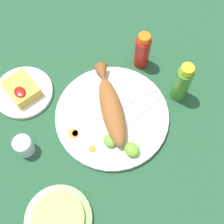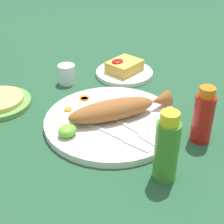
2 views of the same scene
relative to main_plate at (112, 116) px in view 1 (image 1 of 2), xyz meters
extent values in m
plane|color=#235133|center=(0.00, 0.00, -0.01)|extent=(4.00, 4.00, 0.00)
cylinder|color=silver|center=(0.00, 0.00, 0.00)|extent=(0.35, 0.35, 0.02)
ellipsoid|color=#935628|center=(0.00, 0.00, 0.03)|extent=(0.24, 0.16, 0.05)
cone|color=#935628|center=(-0.12, 0.06, 0.03)|extent=(0.07, 0.06, 0.05)
cube|color=silver|center=(0.00, 0.04, 0.01)|extent=(0.02, 0.12, 0.00)
cube|color=silver|center=(0.01, 0.13, 0.01)|extent=(0.02, 0.07, 0.00)
cube|color=silver|center=(0.05, 0.03, 0.01)|extent=(0.02, 0.12, 0.00)
cube|color=silver|center=(0.05, 0.12, 0.01)|extent=(0.02, 0.07, 0.00)
cylinder|color=orange|center=(-0.03, -0.13, 0.01)|extent=(0.03, 0.03, 0.00)
cylinder|color=orange|center=(-0.02, -0.12, 0.01)|extent=(0.02, 0.02, 0.00)
cylinder|color=orange|center=(0.05, -0.12, 0.01)|extent=(0.02, 0.02, 0.00)
ellipsoid|color=#6BB233|center=(0.06, -0.06, 0.02)|extent=(0.04, 0.04, 0.02)
ellipsoid|color=#6BB233|center=(0.13, -0.03, 0.02)|extent=(0.05, 0.04, 0.03)
cylinder|color=#B21914|center=(-0.09, 0.21, 0.05)|extent=(0.05, 0.05, 0.12)
cylinder|color=orange|center=(-0.09, 0.21, 0.12)|extent=(0.04, 0.04, 0.02)
cylinder|color=#3D8428|center=(0.07, 0.21, 0.06)|extent=(0.05, 0.05, 0.14)
cylinder|color=yellow|center=(0.07, 0.21, 0.14)|extent=(0.04, 0.04, 0.03)
cylinder|color=silver|center=(-0.08, -0.27, 0.02)|extent=(0.05, 0.05, 0.06)
cylinder|color=white|center=(-0.08, -0.27, 0.00)|extent=(0.04, 0.04, 0.03)
cylinder|color=silver|center=(-0.25, -0.17, 0.00)|extent=(0.19, 0.19, 0.01)
cube|color=gold|center=(-0.25, -0.17, 0.02)|extent=(0.10, 0.09, 0.04)
ellipsoid|color=#AD140F|center=(-0.23, -0.18, 0.04)|extent=(0.04, 0.03, 0.01)
cylinder|color=#6B9E4C|center=(0.14, -0.31, 0.00)|extent=(0.18, 0.18, 0.01)
cylinder|color=#E0C666|center=(0.14, -0.31, 0.01)|extent=(0.14, 0.14, 0.01)
camera|label=1|loc=(0.31, -0.26, 0.88)|focal=50.00mm
camera|label=2|loc=(0.56, 0.50, 0.50)|focal=55.00mm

